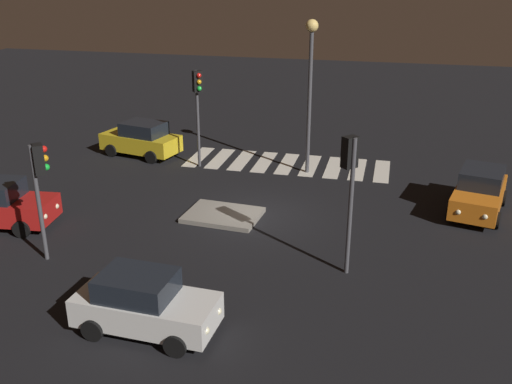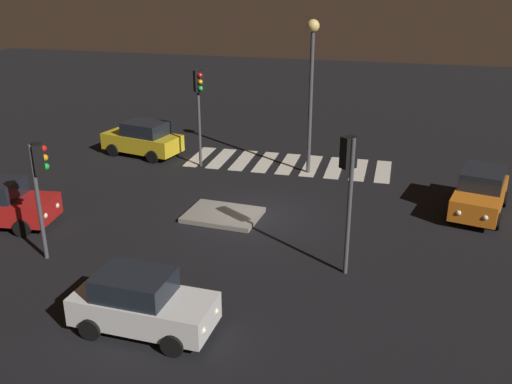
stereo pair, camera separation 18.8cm
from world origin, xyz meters
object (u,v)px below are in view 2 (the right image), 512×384
at_px(car_orange, 480,193).
at_px(street_lamp, 312,70).
at_px(traffic_island, 223,215).
at_px(car_yellow, 143,139).
at_px(traffic_light_east, 199,95).
at_px(traffic_light_north, 39,173).
at_px(traffic_light_west, 348,172).
at_px(car_white, 142,303).

xyz_separation_m(car_orange, street_lamp, (7.30, -3.02, 3.97)).
bearing_deg(traffic_island, street_lamp, -111.75).
xyz_separation_m(car_yellow, street_lamp, (-8.66, 0.58, 3.96)).
bearing_deg(traffic_island, traffic_light_east, -62.98).
xyz_separation_m(traffic_island, car_orange, (-9.66, -2.91, 0.77)).
height_order(traffic_light_north, traffic_light_west, traffic_light_west).
height_order(traffic_light_west, traffic_light_east, traffic_light_east).
bearing_deg(traffic_light_east, traffic_light_west, 3.62).
relative_size(traffic_light_north, traffic_light_west, 0.89).
bearing_deg(traffic_light_east, car_orange, 39.80).
relative_size(car_yellow, traffic_light_north, 1.08).
height_order(car_orange, traffic_light_west, traffic_light_west).
xyz_separation_m(traffic_island, traffic_light_north, (4.64, 4.55, 2.92)).
bearing_deg(car_orange, traffic_island, -59.97).
distance_m(car_white, car_yellow, 15.49).
xyz_separation_m(traffic_light_west, street_lamp, (2.60, -9.02, 1.45)).
relative_size(traffic_light_north, street_lamp, 0.57).
height_order(traffic_light_west, street_lamp, street_lamp).
bearing_deg(traffic_island, traffic_light_west, 148.09).
distance_m(car_yellow, traffic_light_east, 4.52).
distance_m(car_orange, car_white, 14.17).
bearing_deg(traffic_light_north, car_white, -73.04).
bearing_deg(traffic_light_north, car_yellow, 58.03).
bearing_deg(car_white, street_lamp, 83.46).
bearing_deg(traffic_light_west, car_white, 86.20).
xyz_separation_m(traffic_island, street_lamp, (-2.36, -5.93, 4.74)).
relative_size(traffic_light_east, street_lamp, 0.67).
bearing_deg(traffic_light_west, car_orange, -84.70).
xyz_separation_m(car_yellow, traffic_light_east, (-3.50, 1.04, 2.66)).
relative_size(traffic_island, traffic_light_west, 0.67).
bearing_deg(car_white, traffic_light_north, 150.31).
relative_size(traffic_light_west, traffic_light_east, 0.96).
bearing_deg(street_lamp, car_white, 80.60).
xyz_separation_m(car_white, traffic_light_east, (2.92, -13.06, 2.71)).
distance_m(traffic_island, car_white, 7.62).
height_order(car_orange, street_lamp, street_lamp).
distance_m(car_white, traffic_light_east, 13.65).
distance_m(traffic_light_north, street_lamp, 12.73).
distance_m(traffic_light_east, street_lamp, 5.34).
bearing_deg(traffic_island, car_white, 90.97).
bearing_deg(traffic_light_east, traffic_island, -11.54).
distance_m(traffic_light_north, traffic_light_west, 9.72).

